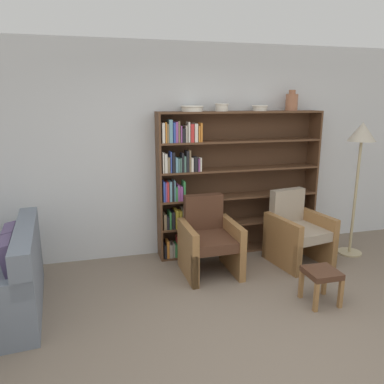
{
  "coord_description": "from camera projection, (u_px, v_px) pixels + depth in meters",
  "views": [
    {
      "loc": [
        -1.36,
        -2.36,
        2.05
      ],
      "look_at": [
        -0.22,
        1.92,
        0.95
      ],
      "focal_mm": 35.0,
      "sensor_mm": 36.0,
      "label": 1
    }
  ],
  "objects": [
    {
      "name": "floor_lamp",
      "position": [
        361.0,
        143.0,
        4.77
      ],
      "size": [
        0.35,
        0.35,
        1.77
      ],
      "color": "tan",
      "rests_on": "ground"
    },
    {
      "name": "armchair_leather",
      "position": [
        209.0,
        240.0,
        4.5
      ],
      "size": [
        0.66,
        0.69,
        0.91
      ],
      "rotation": [
        0.0,
        0.0,
        3.16
      ],
      "color": "olive",
      "rests_on": "ground"
    },
    {
      "name": "bowl_copper",
      "position": [
        222.0,
        107.0,
        4.73
      ],
      "size": [
        0.18,
        0.18,
        0.1
      ],
      "color": "silver",
      "rests_on": "bookshelf"
    },
    {
      "name": "ground_plane",
      "position": [
        278.0,
        358.0,
        3.05
      ],
      "size": [
        24.0,
        24.0,
        0.0
      ],
      "primitive_type": "plane",
      "color": "#7A6B5B"
    },
    {
      "name": "bowl_sage",
      "position": [
        192.0,
        108.0,
        4.63
      ],
      "size": [
        0.29,
        0.29,
        0.07
      ],
      "color": "silver",
      "rests_on": "bookshelf"
    },
    {
      "name": "armchair_cushioned",
      "position": [
        297.0,
        231.0,
        4.79
      ],
      "size": [
        0.75,
        0.78,
        0.91
      ],
      "rotation": [
        0.0,
        0.0,
        3.32
      ],
      "color": "olive",
      "rests_on": "ground"
    },
    {
      "name": "footstool",
      "position": [
        321.0,
        277.0,
        3.82
      ],
      "size": [
        0.32,
        0.32,
        0.36
      ],
      "color": "olive",
      "rests_on": "ground"
    },
    {
      "name": "bookshelf",
      "position": [
        222.0,
        185.0,
        4.99
      ],
      "size": [
        2.21,
        0.3,
        1.9
      ],
      "color": "brown",
      "rests_on": "ground"
    },
    {
      "name": "wall_back",
      "position": [
        199.0,
        151.0,
        4.98
      ],
      "size": [
        12.0,
        0.06,
        2.75
      ],
      "color": "silver",
      "rests_on": "ground"
    },
    {
      "name": "vase_tall",
      "position": [
        292.0,
        102.0,
        4.95
      ],
      "size": [
        0.16,
        0.16,
        0.27
      ],
      "color": "#A36647",
      "rests_on": "bookshelf"
    },
    {
      "name": "bowl_cream",
      "position": [
        260.0,
        108.0,
        4.86
      ],
      "size": [
        0.2,
        0.2,
        0.07
      ],
      "color": "silver",
      "rests_on": "bookshelf"
    }
  ]
}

